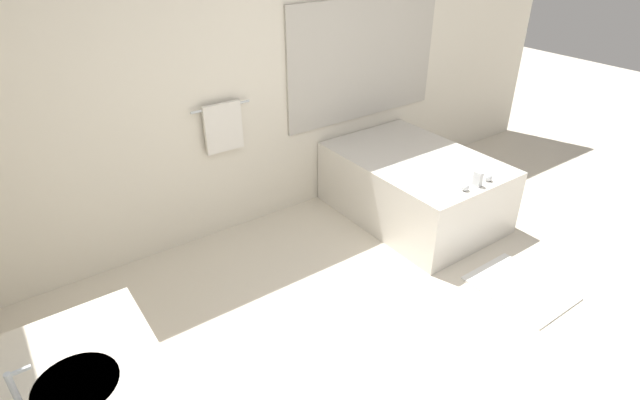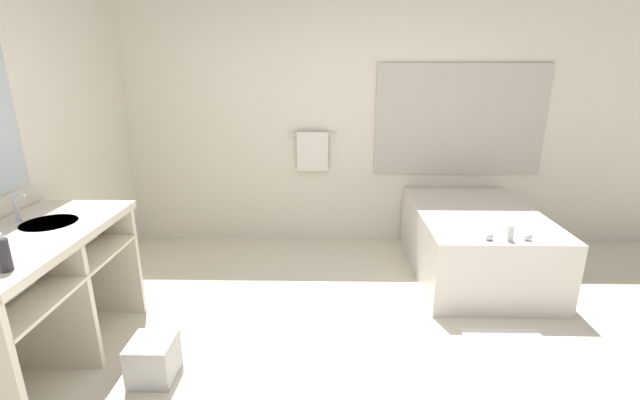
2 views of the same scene
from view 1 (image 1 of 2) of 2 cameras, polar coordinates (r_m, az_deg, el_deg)
ground_plane at (r=3.36m, az=12.99°, el=-18.25°), size 16.00×16.00×0.00m
wall_back_with_blinds at (r=4.20m, az=-7.66°, el=14.20°), size 7.40×0.13×2.70m
sink_faucet at (r=2.20m, az=-31.45°, el=-18.18°), size 0.09×0.04×0.18m
bathtub at (r=4.63m, az=10.64°, el=1.89°), size 1.06×1.53×0.71m
bath_mat at (r=4.12m, az=21.91°, el=-9.33°), size 0.55×0.69×0.02m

